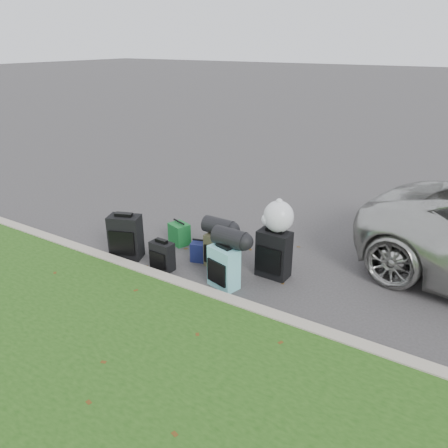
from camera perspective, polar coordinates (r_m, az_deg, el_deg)
The scene contains 12 objects.
ground at distance 6.73m, azimuth -0.19°, elevation -5.05°, with size 120.00×120.00×0.00m, color #383535.
curb at distance 5.99m, azimuth -5.38°, elevation -8.19°, with size 120.00×0.18×0.15m, color #9E937F.
suitcase_small_black at distance 6.52m, azimuth -8.06°, elevation -4.15°, with size 0.35×0.19×0.44m, color black.
suitcase_large_black_left at distance 6.93m, azimuth -12.71°, elevation -1.64°, with size 0.48×0.29×0.69m, color black.
suitcase_olive at distance 6.52m, azimuth -0.84°, elevation -3.56°, with size 0.37×0.23×0.51m, color #383723.
suitcase_teal at distance 5.98m, azimuth -0.03°, elevation -5.69°, with size 0.42×0.25×0.59m, color #59A6AB.
suitcase_large_black_right at distance 6.27m, azimuth 6.52°, elevation -3.91°, with size 0.46×0.28×0.69m, color black.
tote_green at distance 7.31m, azimuth -5.85°, elevation -1.28°, with size 0.32×0.25×0.36m, color #17682A.
tote_navy at distance 6.75m, azimuth -3.04°, elevation -3.59°, with size 0.28×0.22×0.30m, color #161D4E.
duffel_left at distance 6.41m, azimuth -0.70°, elevation -0.30°, with size 0.25×0.25×0.46m, color black.
duffel_right at distance 5.83m, azimuth 0.77°, elevation -1.80°, with size 0.26×0.26×0.46m, color black.
trash_bag at distance 6.07m, azimuth 7.13°, elevation 0.97°, with size 0.43×0.43×0.43m, color silver.
Camera 1 is at (3.19, -5.02, 3.15)m, focal length 35.00 mm.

